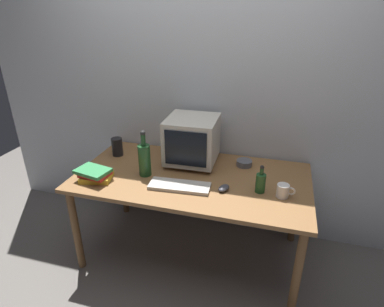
% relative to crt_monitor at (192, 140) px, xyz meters
% --- Properties ---
extents(ground_plane, '(6.00, 6.00, 0.00)m').
position_rel_crt_monitor_xyz_m(ground_plane, '(0.06, -0.21, -0.92)').
color(ground_plane, slate).
extents(back_wall, '(4.00, 0.08, 2.50)m').
position_rel_crt_monitor_xyz_m(back_wall, '(0.06, 0.29, 0.33)').
color(back_wall, silver).
rests_on(back_wall, ground).
extents(desk, '(1.70, 0.89, 0.72)m').
position_rel_crt_monitor_xyz_m(desk, '(0.06, -0.21, -0.27)').
color(desk, olive).
rests_on(desk, ground).
extents(crt_monitor, '(0.39, 0.40, 0.37)m').
position_rel_crt_monitor_xyz_m(crt_monitor, '(0.00, 0.00, 0.00)').
color(crt_monitor, beige).
rests_on(crt_monitor, desk).
extents(keyboard, '(0.43, 0.18, 0.02)m').
position_rel_crt_monitor_xyz_m(keyboard, '(0.02, -0.40, -0.18)').
color(keyboard, beige).
rests_on(keyboard, desk).
extents(computer_mouse, '(0.09, 0.11, 0.04)m').
position_rel_crt_monitor_xyz_m(computer_mouse, '(0.32, -0.35, -0.17)').
color(computer_mouse, '#3F3F47').
rests_on(computer_mouse, desk).
extents(bottle_tall, '(0.09, 0.09, 0.35)m').
position_rel_crt_monitor_xyz_m(bottle_tall, '(-0.28, -0.29, -0.06)').
color(bottle_tall, '#1E4C23').
rests_on(bottle_tall, desk).
extents(bottle_short, '(0.07, 0.07, 0.20)m').
position_rel_crt_monitor_xyz_m(bottle_short, '(0.56, -0.30, -0.12)').
color(bottle_short, '#1E4C23').
rests_on(bottle_short, desk).
extents(book_stack, '(0.27, 0.21, 0.09)m').
position_rel_crt_monitor_xyz_m(book_stack, '(-0.59, -0.46, -0.15)').
color(book_stack, gold).
rests_on(book_stack, desk).
extents(mug, '(0.12, 0.08, 0.09)m').
position_rel_crt_monitor_xyz_m(mug, '(0.71, -0.32, -0.15)').
color(mug, white).
rests_on(mug, desk).
extents(cd_spindle, '(0.12, 0.12, 0.04)m').
position_rel_crt_monitor_xyz_m(cd_spindle, '(0.41, 0.06, -0.17)').
color(cd_spindle, '#595B66').
rests_on(cd_spindle, desk).
extents(metal_canister, '(0.09, 0.09, 0.15)m').
position_rel_crt_monitor_xyz_m(metal_canister, '(-0.63, -0.04, -0.12)').
color(metal_canister, black).
rests_on(metal_canister, desk).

